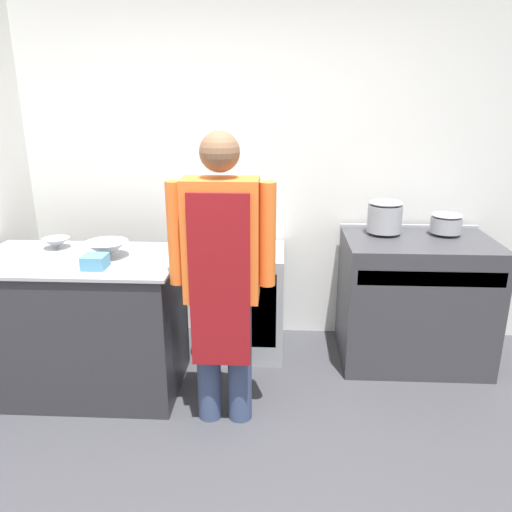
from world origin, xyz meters
TOP-DOWN VIEW (x-y plane):
  - wall_back at (0.00, 1.99)m, footprint 8.00×0.05m
  - prep_counter at (-1.05, 1.07)m, footprint 1.26×0.73m
  - stove at (1.17, 1.56)m, footprint 1.02×0.69m
  - fridge_unit at (-0.08, 1.65)m, footprint 0.63×0.58m
  - person_cook at (-0.11, 0.77)m, footprint 0.59×0.24m
  - mixing_bowl at (-0.86, 1.10)m, footprint 0.27×0.27m
  - small_bowl at (-1.26, 1.27)m, footprint 0.17×0.17m
  - plastic_tub at (-0.86, 0.88)m, footprint 0.13×0.13m
  - stock_pot at (0.94, 1.68)m, footprint 0.24×0.24m
  - sauce_pot at (1.37, 1.68)m, footprint 0.22×0.22m

SIDE VIEW (x-z plane):
  - fridge_unit at x=-0.08m, z-range 0.00..0.79m
  - prep_counter at x=-1.05m, z-range 0.00..0.90m
  - stove at x=1.17m, z-range -0.01..0.92m
  - small_bowl at x=-1.26m, z-range 0.90..0.97m
  - plastic_tub at x=-0.86m, z-range 0.90..0.98m
  - mixing_bowl at x=-0.86m, z-range 0.90..1.00m
  - person_cook at x=-0.11m, z-range 0.11..1.79m
  - sauce_pot at x=1.37m, z-range 0.93..1.07m
  - stock_pot at x=0.94m, z-range 0.93..1.16m
  - wall_back at x=0.00m, z-range 0.00..2.70m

